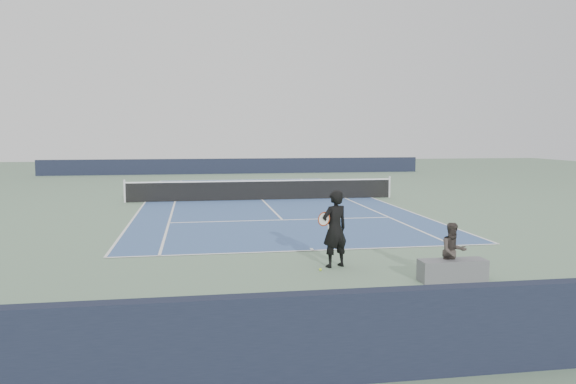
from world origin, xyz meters
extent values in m
plane|color=slate|center=(0.00, 0.00, 0.00)|extent=(80.00, 80.00, 0.00)
cube|color=#395688|center=(0.00, 0.00, 0.01)|extent=(10.97, 23.77, 0.01)
cylinder|color=silver|center=(-6.40, 0.00, 0.54)|extent=(0.10, 0.10, 1.07)
cylinder|color=silver|center=(6.40, 0.00, 0.54)|extent=(0.10, 0.10, 1.07)
cube|color=black|center=(0.00, 0.00, 0.46)|extent=(12.80, 0.03, 0.90)
cube|color=white|center=(0.00, 0.00, 0.93)|extent=(12.80, 0.04, 0.06)
cube|color=black|center=(0.00, 17.88, 0.60)|extent=(30.00, 0.25, 1.20)
cube|color=black|center=(0.00, -19.88, 0.60)|extent=(30.00, 0.25, 1.20)
imported|color=black|center=(0.13, -13.77, 0.93)|extent=(0.84, 0.72, 1.86)
torus|color=maroon|center=(-0.15, -13.82, 1.18)|extent=(0.34, 0.18, 0.36)
cylinder|color=white|center=(-0.15, -13.82, 1.18)|extent=(0.29, 0.14, 0.32)
cylinder|color=white|center=(-0.03, -13.79, 0.92)|extent=(0.08, 0.13, 0.27)
sphere|color=#B7DD2D|center=(-0.29, -14.09, 0.03)|extent=(0.07, 0.07, 0.07)
cube|color=#5B5B60|center=(2.35, -15.43, 0.24)|extent=(1.48, 0.51, 0.47)
imported|color=#3B332F|center=(2.35, -15.43, 0.65)|extent=(0.62, 0.50, 1.26)
camera|label=1|loc=(-3.14, -26.65, 3.21)|focal=35.00mm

